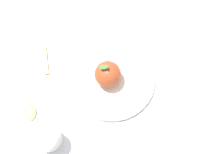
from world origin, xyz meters
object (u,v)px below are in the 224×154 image
Objects in this scene: dinner_plate at (112,78)px; apple at (108,74)px; spoon at (30,104)px; cup at (47,138)px; knife at (47,77)px.

apple is at bearing 27.65° from dinner_plate.
spoon is (0.17, 0.16, -0.00)m from dinner_plate.
apple is 0.23m from spoon.
dinner_plate is 0.24m from cup.
knife is 0.09m from spoon.
knife is at bearing -57.72° from cup.
knife is at bearing 23.55° from apple.
cup is (0.07, 0.22, -0.01)m from apple.
dinner_plate is 2.80× the size of apple.
apple is at bearing -156.45° from knife.
spoon is (0.10, -0.06, -0.04)m from cup.
dinner_plate is 0.24m from spoon.
cup reaches higher than dinner_plate.
spoon reaches higher than knife.
apple reaches higher than cup.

